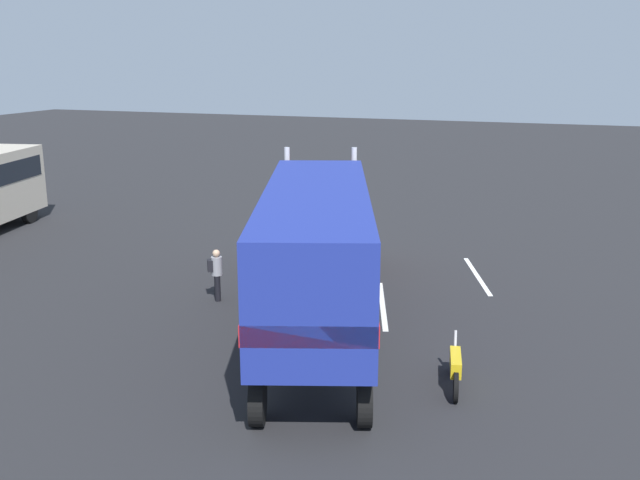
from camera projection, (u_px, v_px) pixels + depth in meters
ground_plane at (320, 259)px, 27.19m from camera, size 120.00×120.00×0.00m
lane_stripe_near at (383, 305)px, 22.24m from camera, size 4.26×1.41×0.01m
lane_stripe_mid at (477, 276)px, 25.18m from camera, size 4.23×1.54×0.01m
semi_truck at (317, 242)px, 19.65m from camera, size 14.22×6.82×4.50m
person_bystander at (216, 273)px, 22.47m from camera, size 0.43×0.48×1.63m
motorcycle at (455, 367)px, 16.67m from camera, size 2.09×0.48×1.12m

